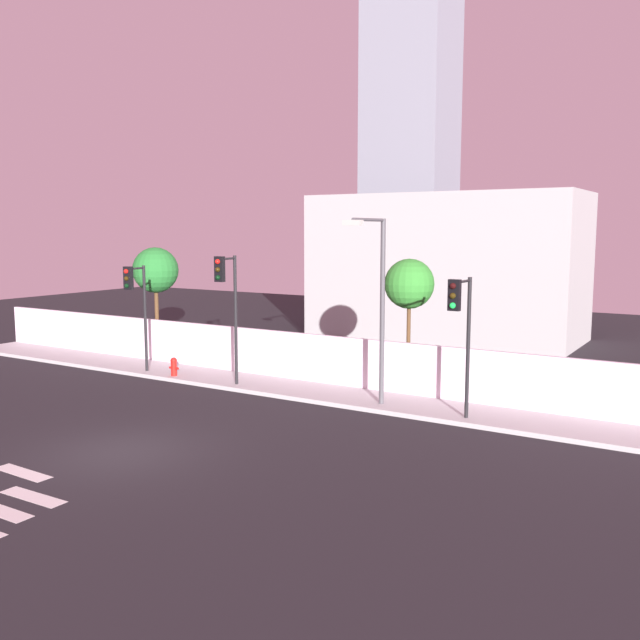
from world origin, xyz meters
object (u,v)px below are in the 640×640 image
object	(u,v)px
fire_hydrant	(174,366)
roadside_tree_midleft	(409,284)
traffic_light_right	(136,295)
roadside_tree_leftmost	(156,271)
traffic_light_center	(461,317)
traffic_light_left	(227,292)
street_lamp_curbside	(378,294)

from	to	relation	value
fire_hydrant	roadside_tree_midleft	bearing A→B (deg)	22.61
traffic_light_right	roadside_tree_leftmost	xyz separation A→B (m)	(-2.81, 3.93, 0.69)
fire_hydrant	traffic_light_center	bearing A→B (deg)	-2.55
traffic_light_left	roadside_tree_leftmost	world-z (taller)	roadside_tree_leftmost
roadside_tree_leftmost	traffic_light_center	bearing A→B (deg)	-13.97
fire_hydrant	street_lamp_curbside	bearing A→B (deg)	-0.00
traffic_light_left	traffic_light_right	size ratio (longest dim) A/B	1.11
traffic_light_left	roadside_tree_midleft	world-z (taller)	traffic_light_left
traffic_light_left	fire_hydrant	xyz separation A→B (m)	(-3.08, 0.40, -3.09)
fire_hydrant	traffic_light_left	bearing A→B (deg)	-7.33
traffic_light_left	traffic_light_right	distance (m)	4.64
traffic_light_right	fire_hydrant	bearing A→B (deg)	14.58
roadside_tree_midleft	traffic_light_center	bearing A→B (deg)	-49.36
traffic_light_left	traffic_light_right	bearing A→B (deg)	-179.91
traffic_light_right	fire_hydrant	distance (m)	3.19
traffic_light_right	roadside_tree_midleft	size ratio (longest dim) A/B	0.89
street_lamp_curbside	fire_hydrant	xyz separation A→B (m)	(-8.95, 0.00, -3.28)
traffic_light_right	roadside_tree_midleft	xyz separation A→B (m)	(10.01, 3.93, 0.58)
traffic_light_right	fire_hydrant	size ratio (longest dim) A/B	5.87
street_lamp_curbside	roadside_tree_midleft	xyz separation A→B (m)	(-0.50, 3.52, 0.05)
traffic_light_left	traffic_light_center	world-z (taller)	traffic_light_left
traffic_light_center	fire_hydrant	size ratio (longest dim) A/B	5.88
traffic_light_center	roadside_tree_leftmost	xyz separation A→B (m)	(-16.30, 4.05, 0.68)
traffic_light_left	fire_hydrant	bearing A→B (deg)	172.67
roadside_tree_leftmost	roadside_tree_midleft	distance (m)	12.82
roadside_tree_leftmost	roadside_tree_midleft	world-z (taller)	roadside_tree_leftmost
traffic_light_center	roadside_tree_midleft	bearing A→B (deg)	130.64
traffic_light_left	traffic_light_center	xyz separation A→B (m)	(8.86, -0.14, -0.32)
traffic_light_left	fire_hydrant	distance (m)	4.38
traffic_light_left	street_lamp_curbside	xyz separation A→B (m)	(5.87, 0.40, 0.19)
street_lamp_curbside	fire_hydrant	size ratio (longest dim) A/B	8.28
roadside_tree_leftmost	roadside_tree_midleft	xyz separation A→B (m)	(12.82, 0.00, -0.12)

